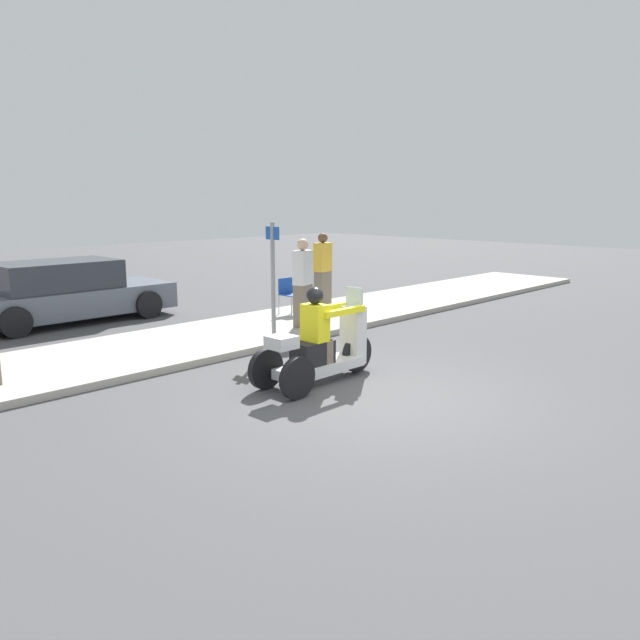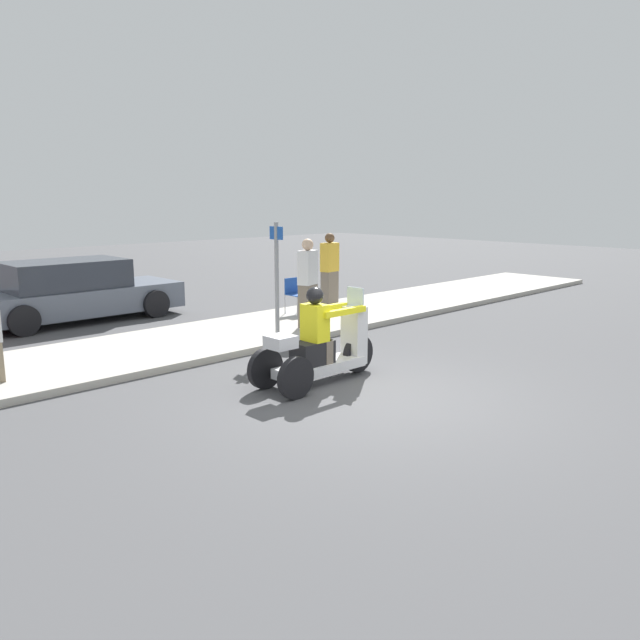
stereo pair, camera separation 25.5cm
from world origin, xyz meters
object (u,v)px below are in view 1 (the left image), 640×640
object	(u,v)px
motorcycle_trike	(320,348)
street_sign	(273,276)
folding_chair_set_back	(289,292)
parked_car_lot_far	(65,293)
spectator_mid_group	(323,272)
spectator_with_child	(303,285)

from	to	relation	value
motorcycle_trike	street_sign	xyz separation A→B (m)	(1.12, 2.34, 0.79)
folding_chair_set_back	parked_car_lot_far	xyz separation A→B (m)	(-3.83, 3.26, 0.04)
motorcycle_trike	street_sign	world-z (taller)	street_sign
spectator_mid_group	parked_car_lot_far	world-z (taller)	spectator_mid_group
folding_chair_set_back	street_sign	bearing A→B (deg)	-139.05
spectator_with_child	spectator_mid_group	distance (m)	2.44
motorcycle_trike	spectator_mid_group	bearing A→B (deg)	43.89
motorcycle_trike	spectator_with_child	size ratio (longest dim) A/B	1.23
spectator_mid_group	motorcycle_trike	bearing A→B (deg)	-136.11
folding_chair_set_back	parked_car_lot_far	world-z (taller)	parked_car_lot_far
motorcycle_trike	folding_chair_set_back	distance (m)	5.18
motorcycle_trike	parked_car_lot_far	distance (m)	7.40
street_sign	parked_car_lot_far	bearing A→B (deg)	109.66
motorcycle_trike	street_sign	distance (m)	2.71
spectator_mid_group	parked_car_lot_far	size ratio (longest dim) A/B	0.40
street_sign	spectator_with_child	bearing A→B (deg)	20.60
spectator_with_child	folding_chair_set_back	size ratio (longest dim) A/B	2.22
street_sign	motorcycle_trike	bearing A→B (deg)	-115.64
spectator_mid_group	folding_chair_set_back	xyz separation A→B (m)	(-1.18, -0.07, -0.37)
motorcycle_trike	street_sign	bearing A→B (deg)	64.36
folding_chair_set_back	parked_car_lot_far	bearing A→B (deg)	139.59
motorcycle_trike	parked_car_lot_far	xyz separation A→B (m)	(-0.67, 7.37, 0.13)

